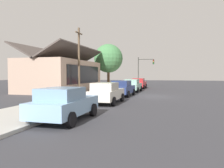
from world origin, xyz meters
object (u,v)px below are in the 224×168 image
object	(u,v)px
car_ivory	(106,93)
car_cherry	(139,83)
utility_pole_wooden	(79,59)
shade_tree	(108,58)
car_navy	(122,88)
traffic_light_main	(144,67)
car_skyblue	(65,104)
fire_hydrant_red	(68,102)
car_seafoam	(132,85)

from	to	relation	value
car_ivory	car_cherry	size ratio (longest dim) A/B	0.95
utility_pole_wooden	shade_tree	bearing A→B (deg)	0.15
car_ivory	car_navy	distance (m)	5.75
car_cherry	traffic_light_main	xyz separation A→B (m)	(4.55, -0.32, 2.67)
utility_pole_wooden	car_skyblue	bearing A→B (deg)	-159.09
car_skyblue	car_navy	world-z (taller)	same
car_skyblue	utility_pole_wooden	distance (m)	15.25
shade_tree	fire_hydrant_red	size ratio (longest dim) A/B	10.24
car_navy	car_cherry	distance (m)	12.28
fire_hydrant_red	car_ivory	bearing A→B (deg)	-23.42
car_seafoam	fire_hydrant_red	bearing A→B (deg)	174.56
car_seafoam	utility_pole_wooden	bearing A→B (deg)	127.55
car_seafoam	traffic_light_main	distance (m)	11.24
shade_tree	fire_hydrant_red	world-z (taller)	shade_tree
car_cherry	traffic_light_main	bearing A→B (deg)	-4.21
car_skyblue	car_ivory	world-z (taller)	same
shade_tree	car_seafoam	bearing A→B (deg)	-145.81
shade_tree	car_skyblue	bearing A→B (deg)	-168.45
shade_tree	fire_hydrant_red	distance (m)	23.93
car_navy	traffic_light_main	size ratio (longest dim) A/B	0.86
traffic_light_main	shade_tree	bearing A→B (deg)	116.32
shade_tree	utility_pole_wooden	xyz separation A→B (m)	(-12.28, -0.03, -0.93)
utility_pole_wooden	fire_hydrant_red	distance (m)	12.11
car_ivory	utility_pole_wooden	size ratio (longest dim) A/B	0.60
traffic_light_main	utility_pole_wooden	bearing A→B (deg)	159.45
car_skyblue	car_cherry	world-z (taller)	same
car_seafoam	car_cherry	xyz separation A→B (m)	(6.36, 0.12, 0.00)
car_ivory	fire_hydrant_red	bearing A→B (deg)	156.54
shade_tree	car_ivory	bearing A→B (deg)	-164.41
car_ivory	utility_pole_wooden	xyz separation A→B (m)	(7.48, 5.48, 3.11)
fire_hydrant_red	car_skyblue	bearing A→B (deg)	-156.42
car_skyblue	utility_pole_wooden	bearing A→B (deg)	21.05
traffic_light_main	car_seafoam	bearing A→B (deg)	178.99
car_navy	car_ivory	bearing A→B (deg)	-178.53
fire_hydrant_red	traffic_light_main	bearing A→B (deg)	-3.65
traffic_light_main	fire_hydrant_red	xyz separation A→B (m)	(-26.00, 1.66, -2.99)
car_skyblue	shade_tree	xyz separation A→B (m)	(26.23, 5.36, 4.04)
car_cherry	traffic_light_main	world-z (taller)	traffic_light_main
utility_pole_wooden	traffic_light_main	bearing A→B (deg)	-20.55
traffic_light_main	car_navy	bearing A→B (deg)	179.39
car_navy	traffic_light_main	xyz separation A→B (m)	(16.82, -0.18, 2.68)
car_navy	shade_tree	bearing A→B (deg)	22.95
car_navy	fire_hydrant_red	size ratio (longest dim) A/B	6.28
car_ivory	car_cherry	distance (m)	18.03
shade_tree	fire_hydrant_red	bearing A→B (deg)	-170.13
car_navy	shade_tree	xyz separation A→B (m)	(14.01, 5.51, 4.05)
car_ivory	car_skyblue	bearing A→B (deg)	178.61
car_cherry	car_skyblue	bearing A→B (deg)	179.72
car_ivory	car_cherry	world-z (taller)	same
car_navy	car_cherry	xyz separation A→B (m)	(12.28, 0.14, 0.00)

